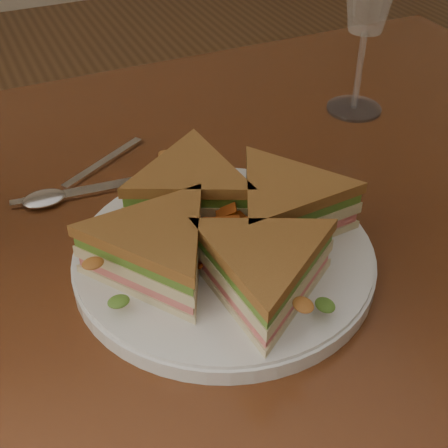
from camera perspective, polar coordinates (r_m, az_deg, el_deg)
name	(u,v)px	position (r m, az deg, el deg)	size (l,w,h in m)	color
table	(208,282)	(0.74, -1.51, -5.29)	(1.20, 0.80, 0.75)	#3C1C0D
plate	(224,258)	(0.61, 0.00, -3.13)	(0.29, 0.29, 0.02)	silver
sandwich_wedges	(224,228)	(0.58, 0.00, -0.39)	(0.30, 0.30, 0.06)	beige
crisps_mound	(224,232)	(0.58, 0.00, -0.69)	(0.09, 0.09, 0.05)	#B84E17
spoon	(60,190)	(0.73, -14.81, 3.04)	(0.16, 0.10, 0.01)	silver
knife	(102,189)	(0.72, -11.14, 3.17)	(0.22, 0.03, 0.00)	silver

